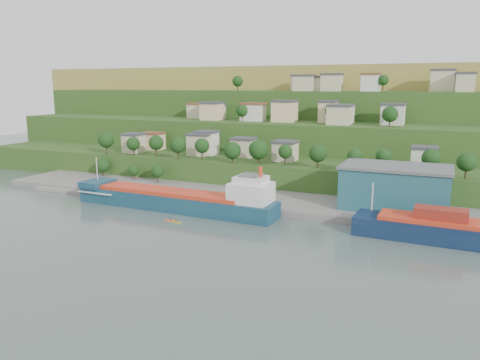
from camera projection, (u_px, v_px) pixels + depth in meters
The scene contains 10 objects.
ground at pixel (199, 223), 130.74m from camera, with size 500.00×500.00×0.00m, color #4B5B54.
quay at pixel (297, 207), 148.06m from camera, with size 220.00×26.00×4.00m, color slate.
pebble_beach at pixel (96, 190), 172.04m from camera, with size 40.00×18.00×2.40m, color slate.
hillside at pixel (332, 149), 282.27m from camera, with size 360.00×210.94×96.00m.
cargo_ship_near at pixel (180, 201), 144.12m from camera, with size 67.04×12.52×17.16m.
warehouse at pixel (395, 187), 137.70m from camera, with size 31.13×19.21×12.80m.
caravan at pixel (101, 184), 169.55m from camera, with size 6.79×2.83×3.17m, color white.
dinghy at pixel (124, 191), 162.59m from camera, with size 3.87×1.45×0.77m, color silver.
kayak_orange at pixel (171, 220), 132.75m from camera, with size 3.42×1.77×0.86m.
kayak_yellow at pixel (176, 222), 131.18m from camera, with size 3.48×1.03×0.86m.
Camera 1 is at (60.87, -110.61, 37.86)m, focal length 35.00 mm.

